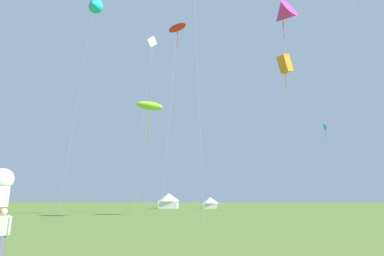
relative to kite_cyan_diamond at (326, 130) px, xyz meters
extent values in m
cube|color=#1EB7CC|center=(-0.07, 0.06, 0.64)|extent=(0.47, 1.49, 1.44)
cylinder|color=teal|center=(-0.07, 0.06, -0.95)|extent=(0.05, 0.05, 2.43)
cylinder|color=#B2B2B7|center=(0.94, -0.81, -6.97)|extent=(2.03, 1.77, 15.22)
cube|color=white|center=(-30.92, -11.29, 12.73)|extent=(1.43, 1.46, 1.91)
cylinder|color=#A4A4A4|center=(-30.92, -11.29, 10.76)|extent=(0.06, 0.06, 2.96)
cylinder|color=#B2B2B7|center=(-31.82, -12.11, -0.92)|extent=(1.82, 1.64, 27.31)
cylinder|color=#B2B2B7|center=(-22.85, -32.78, -1.25)|extent=(1.01, 1.35, 26.65)
cone|color=#1EB7CC|center=(-41.79, -9.91, 20.99)|extent=(2.71, 2.99, 3.17)
cylinder|color=#B2B2B7|center=(-42.88, -10.64, 3.21)|extent=(2.19, 1.49, 35.57)
ellipsoid|color=#99DB2D|center=(-29.89, -17.06, -0.06)|extent=(4.09, 3.38, 1.39)
cylinder|color=olive|center=(-29.89, -17.06, -2.85)|extent=(0.09, 0.09, 4.10)
cylinder|color=#B2B2B7|center=(-30.52, -17.66, -7.32)|extent=(1.27, 1.23, 14.52)
cone|color=#E02DA3|center=(-13.57, -26.43, 7.34)|extent=(3.66, 3.72, 3.02)
cylinder|color=#9D2072|center=(-13.57, -26.43, 5.61)|extent=(0.08, 0.08, 2.22)
cylinder|color=#B2B2B7|center=(-13.80, -27.48, -3.62)|extent=(0.49, 2.12, 21.92)
ellipsoid|color=red|center=(-25.22, -26.83, 5.88)|extent=(2.56, 2.24, 0.85)
cylinder|color=maroon|center=(-25.22, -26.83, 4.37)|extent=(0.06, 0.06, 2.10)
cylinder|color=#B2B2B7|center=(-25.77, -27.88, -4.35)|extent=(1.12, 2.12, 20.46)
cube|color=orange|center=(-12.55, -22.19, 3.40)|extent=(2.02, 1.89, 2.39)
cylinder|color=#A75C11|center=(-12.55, -22.19, 1.61)|extent=(0.07, 0.07, 2.40)
cylinder|color=#B2B2B7|center=(-13.66, -22.80, -5.59)|extent=(2.23, 1.25, 17.98)
cylinder|color=#B2B2B7|center=(-1.72, -20.16, 1.19)|extent=(1.40, 1.87, 31.54)
cube|color=white|center=(-28.54, -47.83, -13.38)|extent=(0.41, 0.32, 0.60)
sphere|color=beige|center=(-28.54, -47.83, -12.96)|extent=(0.22, 0.22, 0.22)
cylinder|color=white|center=(-28.30, -47.83, -13.38)|extent=(0.09, 0.09, 0.55)
cube|color=white|center=(-30.97, 14.60, -13.80)|extent=(4.12, 4.12, 1.55)
cone|color=white|center=(-30.97, 14.60, -12.13)|extent=(5.16, 5.16, 1.80)
cube|color=white|center=(-21.52, 14.60, -14.01)|extent=(3.01, 3.01, 1.13)
cone|color=white|center=(-21.52, 14.60, -12.79)|extent=(3.77, 3.77, 1.32)
cylinder|color=white|center=(-81.22, 30.16, -11.58)|extent=(4.80, 4.80, 6.00)
sphere|color=white|center=(-81.22, 30.16, -6.98)|extent=(6.40, 6.40, 6.40)
camera|label=1|loc=(-22.08, -57.73, -12.57)|focal=29.18mm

